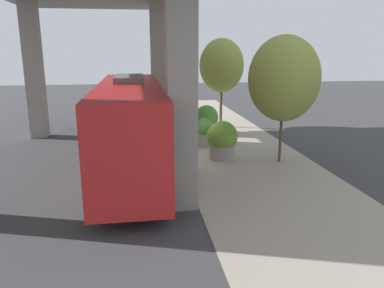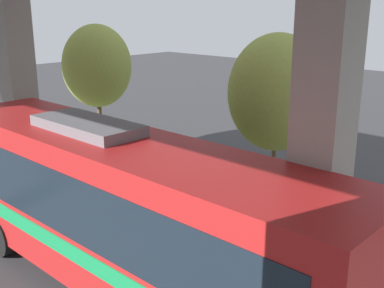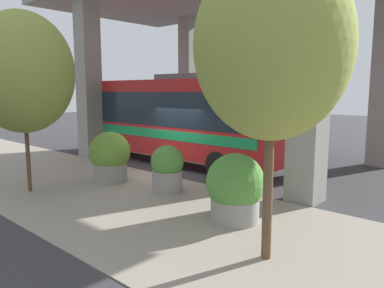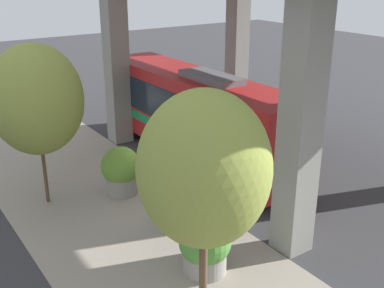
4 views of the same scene
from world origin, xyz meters
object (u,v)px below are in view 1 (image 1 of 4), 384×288
at_px(planter_back, 206,120).
at_px(fire_hydrant, 193,156).
at_px(planter_front, 204,132).
at_px(street_tree_near, 284,79).
at_px(street_tree_far, 222,66).
at_px(bus, 130,122).
at_px(planter_middle, 222,140).

bearing_deg(planter_back, fire_hydrant, 74.93).
height_order(fire_hydrant, planter_front, planter_front).
relative_size(fire_hydrant, planter_back, 0.64).
bearing_deg(street_tree_near, planter_back, -71.34).
bearing_deg(fire_hydrant, street_tree_near, -174.86).
distance_m(street_tree_near, street_tree_far, 8.14).
xyz_separation_m(planter_front, street_tree_near, (-2.91, 3.29, 2.98)).
xyz_separation_m(fire_hydrant, street_tree_far, (-3.09, -8.45, 3.42)).
bearing_deg(planter_back, bus, 57.20).
relative_size(planter_middle, street_tree_far, 0.32).
bearing_deg(street_tree_far, bus, 56.27).
bearing_deg(planter_back, street_tree_near, 108.66).
xyz_separation_m(bus, planter_back, (-4.42, -6.86, -1.27)).
height_order(bus, planter_back, bus).
bearing_deg(street_tree_near, street_tree_far, -83.56).
distance_m(bus, street_tree_far, 10.41).
bearing_deg(planter_middle, street_tree_near, 160.84).
bearing_deg(bus, planter_back, -122.80).
bearing_deg(street_tree_far, planter_middle, 77.83).
xyz_separation_m(fire_hydrant, planter_middle, (-1.53, -1.22, 0.35)).
distance_m(planter_front, street_tree_near, 5.30).
distance_m(fire_hydrant, planter_middle, 1.99).
bearing_deg(bus, planter_middle, -162.67).
distance_m(bus, planter_back, 8.26).
bearing_deg(planter_front, fire_hydrant, 73.27).
height_order(planter_middle, street_tree_far, street_tree_far).
relative_size(bus, street_tree_far, 2.02).
xyz_separation_m(fire_hydrant, planter_back, (-1.83, -6.80, 0.28)).
bearing_deg(planter_front, street_tree_near, 131.47).
distance_m(planter_middle, street_tree_far, 8.01).
height_order(planter_front, street_tree_near, street_tree_near).
bearing_deg(street_tree_far, street_tree_near, 96.44).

